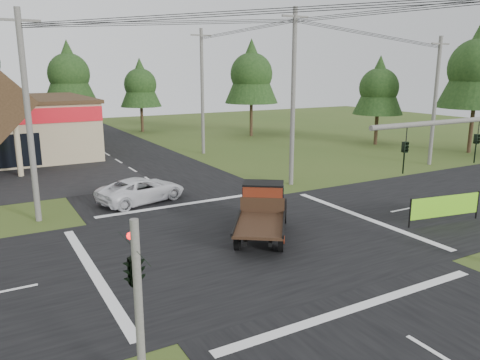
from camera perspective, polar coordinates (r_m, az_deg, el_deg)
ground at (r=21.49m, az=1.26°, el=-7.49°), size 120.00×120.00×0.00m
road_ns at (r=21.49m, az=1.26°, el=-7.46°), size 12.00×120.00×0.02m
road_ew at (r=21.49m, az=1.26°, el=-7.46°), size 120.00×12.00×0.02m
traffic_signal_corner at (r=11.10m, az=-12.84°, el=-8.74°), size 0.53×2.48×4.40m
utility_pole_nw at (r=25.45m, az=-24.41°, el=7.08°), size 2.00×0.30×10.50m
utility_pole_ne at (r=31.24m, az=6.49°, el=10.03°), size 2.00×0.30×11.50m
utility_pole_far at (r=41.08m, az=22.69°, el=8.95°), size 2.00×0.30×10.20m
utility_pole_n at (r=43.35m, az=-4.62°, el=10.76°), size 2.00×0.30×11.20m
tree_row_d at (r=60.13m, az=-20.17°, el=12.27°), size 6.16×6.16×11.11m
tree_row_e at (r=60.12m, az=-12.07°, el=11.49°), size 5.04×5.04×9.09m
tree_side_ne at (r=55.08m, az=1.41°, el=13.03°), size 6.16×6.16×11.11m
tree_side_e_near at (r=50.63m, az=16.59°, el=10.95°), size 5.04×5.04×9.09m
tree_side_e_far at (r=48.67m, az=27.06°, el=12.39°), size 6.72×6.72×12.12m
antique_flatbed_truck at (r=21.65m, az=2.65°, el=-3.99°), size 5.12×5.92×2.39m
roadside_banner at (r=25.87m, az=23.68°, el=-3.27°), size 4.35×0.86×1.50m
white_pickup at (r=28.12m, az=-11.90°, el=-1.19°), size 5.70×3.72×1.46m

